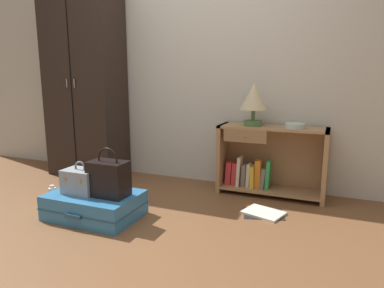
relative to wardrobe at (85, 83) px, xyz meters
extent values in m
plane|color=brown|center=(1.30, -1.20, -1.06)|extent=(9.00, 9.00, 0.00)
cube|color=beige|center=(1.30, 0.30, 0.24)|extent=(6.40, 0.10, 2.60)
cube|color=black|center=(0.00, 0.00, 0.00)|extent=(0.85, 0.45, 2.13)
cube|color=black|center=(0.00, -0.23, 0.00)|extent=(0.01, 0.01, 2.03)
cylinder|color=gray|center=(-0.05, -0.24, 0.00)|extent=(0.01, 0.01, 0.09)
cylinder|color=gray|center=(0.05, -0.24, 0.00)|extent=(0.01, 0.01, 0.09)
cube|color=#A37A51|center=(1.63, 0.05, -0.73)|extent=(0.04, 0.33, 0.67)
cube|color=#A37A51|center=(2.61, 0.05, -0.73)|extent=(0.04, 0.33, 0.67)
cube|color=#A37A51|center=(2.12, 0.05, -0.40)|extent=(1.01, 0.33, 0.02)
cube|color=#A37A51|center=(2.12, 0.05, -1.01)|extent=(0.93, 0.33, 0.02)
cube|color=#A37A51|center=(2.12, 0.21, -0.73)|extent=(0.93, 0.01, 0.65)
cube|color=#8F6B47|center=(1.89, -0.10, -0.47)|extent=(0.41, 0.02, 0.12)
sphere|color=#9E844C|center=(1.89, -0.12, -0.47)|extent=(0.02, 0.02, 0.02)
cube|color=red|center=(1.71, 0.03, -0.88)|extent=(0.07, 0.09, 0.23)
cube|color=red|center=(1.77, 0.03, -0.88)|extent=(0.06, 0.09, 0.23)
cube|color=beige|center=(1.81, 0.03, -0.85)|extent=(0.04, 0.13, 0.29)
cube|color=#726659|center=(1.86, 0.03, -0.89)|extent=(0.05, 0.08, 0.22)
cube|color=beige|center=(1.91, 0.03, -0.88)|extent=(0.04, 0.08, 0.23)
cube|color=gold|center=(1.95, 0.03, -0.89)|extent=(0.04, 0.13, 0.21)
cube|color=orange|center=(2.00, 0.03, -0.86)|extent=(0.06, 0.08, 0.28)
cube|color=#726659|center=(2.06, 0.03, -0.90)|extent=(0.06, 0.11, 0.21)
cube|color=green|center=(2.10, 0.03, -0.86)|extent=(0.05, 0.11, 0.28)
cylinder|color=#4C7542|center=(1.93, 0.04, -0.37)|extent=(0.17, 0.17, 0.05)
cylinder|color=#4C7542|center=(1.93, 0.04, -0.29)|extent=(0.04, 0.04, 0.11)
cone|color=beige|center=(1.93, 0.04, -0.11)|extent=(0.26, 0.26, 0.25)
cylinder|color=silver|center=(2.32, 0.02, -0.37)|extent=(0.18, 0.18, 0.05)
cube|color=teal|center=(0.88, -1.05, -0.96)|extent=(0.73, 0.49, 0.20)
cube|color=#285071|center=(0.88, -1.05, -0.96)|extent=(0.74, 0.50, 0.01)
cube|color=#285071|center=(0.88, -1.30, -0.96)|extent=(0.14, 0.02, 0.03)
cube|color=#8E99A3|center=(0.78, -1.08, -0.76)|extent=(0.28, 0.19, 0.20)
torus|color=slate|center=(0.78, -1.08, -0.64)|extent=(0.11, 0.02, 0.11)
cube|color=tan|center=(0.71, -1.18, -0.73)|extent=(0.02, 0.01, 0.02)
cube|color=tan|center=(0.86, -1.18, -0.73)|extent=(0.02, 0.01, 0.02)
cube|color=black|center=(1.03, -1.05, -0.72)|extent=(0.31, 0.19, 0.28)
torus|color=black|center=(1.03, -1.05, -0.56)|extent=(0.18, 0.01, 0.18)
cylinder|color=white|center=(0.43, -1.04, -0.97)|extent=(0.06, 0.06, 0.19)
cylinder|color=silver|center=(0.43, -1.04, -0.86)|extent=(0.04, 0.04, 0.02)
cube|color=white|center=(2.16, -0.46, -1.05)|extent=(0.37, 0.32, 0.02)
cube|color=black|center=(2.16, -0.46, -1.06)|extent=(0.39, 0.34, 0.01)
camera|label=1|loc=(2.66, -3.25, 0.09)|focal=32.65mm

